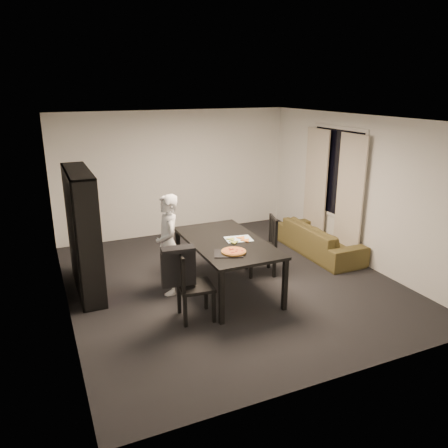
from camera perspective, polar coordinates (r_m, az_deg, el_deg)
name	(u,v)px	position (r m, az deg, el deg)	size (l,w,h in m)	color
room	(230,204)	(6.78, 0.75, 2.57)	(5.01, 5.51, 2.61)	black
window_pane	(337,173)	(8.52, 14.51, 6.51)	(0.02, 1.40, 1.60)	black
window_frame	(336,173)	(8.51, 14.48, 6.50)	(0.03, 1.52, 1.72)	white
curtain_left	(350,197)	(8.14, 16.08, 3.36)	(0.03, 0.70, 2.25)	beige
curtain_right	(316,186)	(8.94, 11.87, 4.91)	(0.03, 0.70, 2.25)	beige
bookshelf	(83,232)	(6.91, -17.92, -1.05)	(0.35, 1.50, 1.90)	black
dining_table	(227,245)	(6.66, 0.35, -2.78)	(1.08, 1.95, 0.81)	black
chair_left	(189,281)	(5.91, -4.63, -7.46)	(0.50, 0.50, 0.98)	black
chair_right	(266,242)	(7.35, 5.54, -2.29)	(0.57, 0.57, 0.99)	black
draped_jacket	(178,265)	(5.79, -5.99, -5.36)	(0.46, 0.24, 0.54)	black
person	(168,245)	(6.63, -7.31, -2.70)	(0.56, 0.37, 1.55)	silver
baking_tray	(228,253)	(6.12, 0.59, -3.87)	(0.40, 0.32, 0.01)	black
pepperoni_pizza	(234,251)	(6.14, 1.27, -3.61)	(0.35, 0.35, 0.03)	#A97031
kitchen_towel	(238,239)	(6.69, 1.91, -1.98)	(0.40, 0.30, 0.01)	white
pizza_slices	(238,240)	(6.63, 1.84, -2.08)	(0.37, 0.31, 0.01)	gold
sofa	(320,239)	(8.47, 12.39, -1.96)	(1.93, 0.75, 0.56)	#46391C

